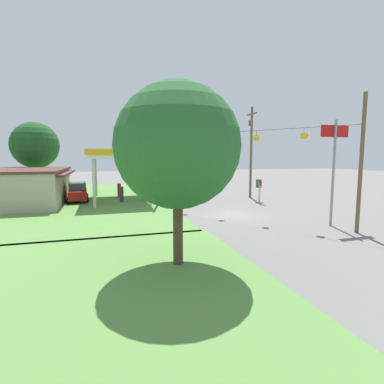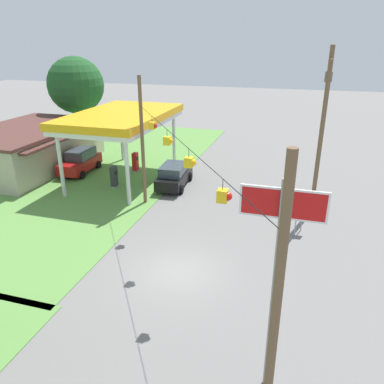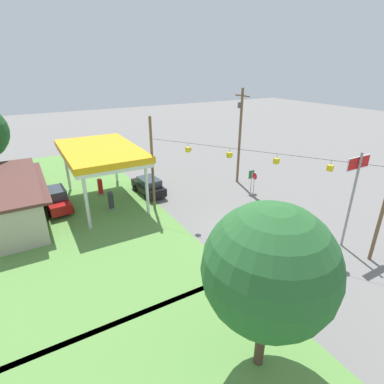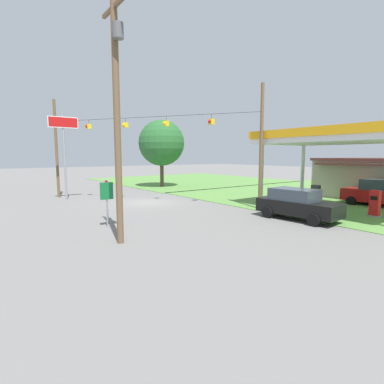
# 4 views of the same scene
# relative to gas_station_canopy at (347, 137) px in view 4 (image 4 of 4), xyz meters

# --- Properties ---
(ground_plane) EXTENTS (160.00, 160.00, 0.00)m
(ground_plane) POSITION_rel_gas_station_canopy_xyz_m (-11.61, -8.53, -5.01)
(ground_plane) COLOR slate
(grass_verge_opposite_corner) EXTENTS (24.00, 24.00, 0.04)m
(grass_verge_opposite_corner) POSITION_rel_gas_station_canopy_xyz_m (-27.61, 7.47, -4.99)
(grass_verge_opposite_corner) COLOR #5B8E42
(grass_verge_opposite_corner) RESTS_ON ground
(gas_station_canopy) EXTENTS (11.02, 6.63, 5.52)m
(gas_station_canopy) POSITION_rel_gas_station_canopy_xyz_m (0.00, 0.00, 0.00)
(gas_station_canopy) COLOR silver
(gas_station_canopy) RESTS_ON ground
(fuel_pump_near) EXTENTS (0.71, 0.56, 1.68)m
(fuel_pump_near) POSITION_rel_gas_station_canopy_xyz_m (-1.98, -0.00, -4.21)
(fuel_pump_near) COLOR gray
(fuel_pump_near) RESTS_ON ground
(fuel_pump_far) EXTENTS (0.71, 0.56, 1.68)m
(fuel_pump_far) POSITION_rel_gas_station_canopy_xyz_m (1.98, -0.00, -4.21)
(fuel_pump_far) COLOR gray
(fuel_pump_far) RESTS_ON ground
(car_at_pumps_front) EXTENTS (4.89, 2.34, 1.83)m
(car_at_pumps_front) POSITION_rel_gas_station_canopy_xyz_m (-0.50, -4.45, -4.07)
(car_at_pumps_front) COLOR black
(car_at_pumps_front) RESTS_ON ground
(car_at_pumps_rear) EXTENTS (4.71, 2.29, 2.03)m
(car_at_pumps_rear) POSITION_rel_gas_station_canopy_xyz_m (0.40, 4.45, -3.99)
(car_at_pumps_rear) COLOR #AD1414
(car_at_pumps_rear) RESTS_ON ground
(stop_sign_roadside) EXTENTS (0.80, 0.08, 2.50)m
(stop_sign_roadside) POSITION_rel_gas_station_canopy_xyz_m (-6.21, -13.89, -3.20)
(stop_sign_roadside) COLOR #99999E
(stop_sign_roadside) RESTS_ON ground
(stop_sign_overhead) EXTENTS (0.22, 2.40, 7.29)m
(stop_sign_overhead) POSITION_rel_gas_station_canopy_xyz_m (-16.92, -13.38, 0.14)
(stop_sign_overhead) COLOR gray
(stop_sign_overhead) RESTS_ON ground
(route_sign) EXTENTS (0.10, 0.70, 2.40)m
(route_sign) POSITION_rel_gas_station_canopy_xyz_m (-5.34, -14.24, -3.30)
(route_sign) COLOR gray
(route_sign) RESTS_ON ground
(utility_pole_main) EXTENTS (2.20, 0.44, 10.48)m
(utility_pole_main) POSITION_rel_gas_station_canopy_xyz_m (-2.19, -14.85, 0.83)
(utility_pole_main) COLOR brown
(utility_pole_main) RESTS_ON ground
(signal_span_gantry) EXTENTS (15.20, 10.24, 8.70)m
(signal_span_gantry) POSITION_rel_gas_station_canopy_xyz_m (-11.61, -8.54, -0.26)
(signal_span_gantry) COLOR brown
(signal_span_gantry) RESTS_ON ground
(tree_west_verge) EXTENTS (5.45, 5.45, 8.00)m
(tree_west_verge) POSITION_rel_gas_station_canopy_xyz_m (-21.28, -1.28, 0.25)
(tree_west_verge) COLOR #4C3828
(tree_west_verge) RESTS_ON ground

